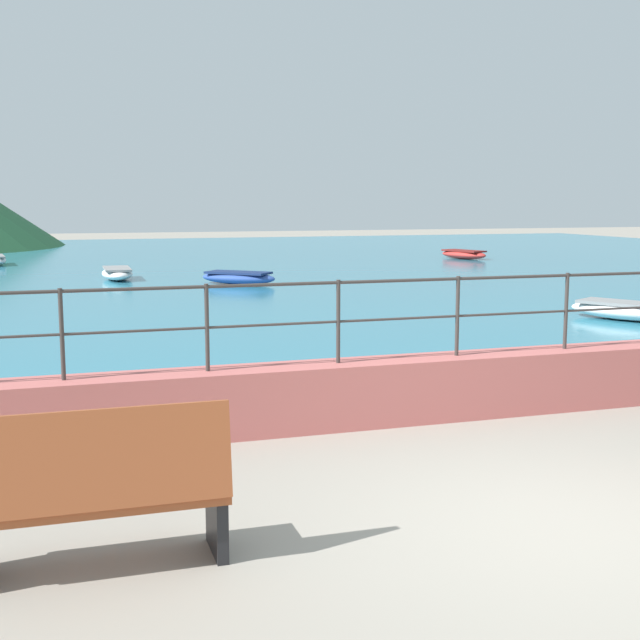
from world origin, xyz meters
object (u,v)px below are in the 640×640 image
(boat_1, at_px, (117,273))
(boat_3, at_px, (238,277))
(boat_2, at_px, (626,310))
(bench_main, at_px, (98,491))
(boat_5, at_px, (464,254))

(boat_1, relative_size, boat_3, 0.99)
(boat_2, bearing_deg, boat_1, 127.44)
(bench_main, height_order, boat_2, bench_main)
(boat_2, bearing_deg, boat_3, 122.09)
(boat_1, distance_m, boat_2, 15.01)
(boat_3, distance_m, boat_5, 13.31)
(bench_main, bearing_deg, boat_5, 57.97)
(bench_main, relative_size, boat_3, 0.73)
(boat_2, bearing_deg, boat_5, 73.04)
(boat_2, distance_m, boat_5, 17.61)
(boat_1, height_order, boat_5, same)
(bench_main, relative_size, boat_1, 0.74)
(bench_main, height_order, boat_5, bench_main)
(boat_2, height_order, boat_3, same)
(bench_main, bearing_deg, boat_1, 85.61)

